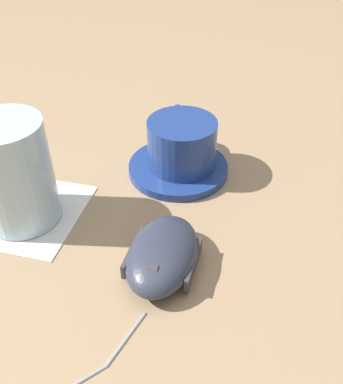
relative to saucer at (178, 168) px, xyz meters
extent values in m
plane|color=#9E7F5B|center=(-0.12, 0.02, -0.01)|extent=(3.00, 3.00, 0.00)
cylinder|color=navy|center=(0.00, 0.00, 0.00)|extent=(0.12, 0.12, 0.01)
cylinder|color=navy|center=(0.00, 0.00, 0.03)|extent=(0.08, 0.08, 0.06)
torus|color=navy|center=(0.05, 0.02, 0.04)|extent=(0.04, 0.03, 0.05)
ellipsoid|color=#2D3342|center=(-0.15, -0.05, 0.01)|extent=(0.11, 0.08, 0.04)
cylinder|color=#38383D|center=(-0.18, -0.05, 0.02)|extent=(0.01, 0.01, 0.01)
cube|color=#38383D|center=(-0.15, -0.08, 0.01)|extent=(0.06, 0.01, 0.02)
cube|color=#38383D|center=(-0.16, -0.02, 0.01)|extent=(0.06, 0.01, 0.02)
cylinder|color=gray|center=(-0.23, -0.05, 0.00)|extent=(0.06, 0.01, 0.00)
sphere|color=gray|center=(-0.21, -0.06, 0.00)|extent=(0.00, 0.00, 0.00)
sphere|color=gray|center=(-0.26, -0.05, 0.00)|extent=(0.00, 0.00, 0.00)
cube|color=silver|center=(-0.14, 0.13, 0.00)|extent=(0.14, 0.14, 0.00)
cylinder|color=silver|center=(-0.15, 0.12, 0.05)|extent=(0.08, 0.08, 0.11)
camera|label=1|loc=(-0.40, -0.17, 0.31)|focal=40.00mm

